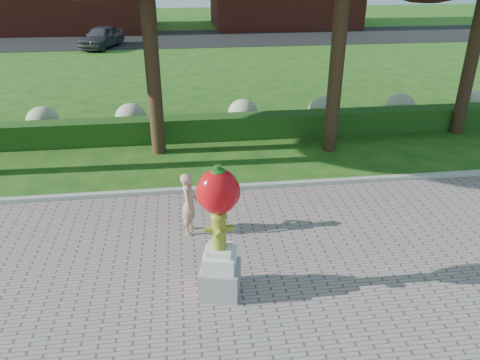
{
  "coord_description": "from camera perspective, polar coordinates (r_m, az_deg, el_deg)",
  "views": [
    {
      "loc": [
        -1.21,
        -8.17,
        5.79
      ],
      "look_at": [
        -0.02,
        1.0,
        1.28
      ],
      "focal_mm": 35.0,
      "sensor_mm": 36.0,
      "label": 1
    }
  ],
  "objects": [
    {
      "name": "ground",
      "position": [
        10.09,
        0.87,
        -9.04
      ],
      "size": [
        100.0,
        100.0,
        0.0
      ],
      "primitive_type": "plane",
      "color": "#174C13",
      "rests_on": "ground"
    },
    {
      "name": "parked_car",
      "position": [
        33.93,
        -16.53,
        16.4
      ],
      "size": [
        2.99,
        4.44,
        1.41
      ],
      "primitive_type": "imported",
      "rotation": [
        0.0,
        0.0,
        -0.36
      ],
      "color": "#414349",
      "rests_on": "street"
    },
    {
      "name": "curb",
      "position": [
        12.61,
        -1.07,
        -0.97
      ],
      "size": [
        40.0,
        0.18,
        0.15
      ],
      "primitive_type": "cube",
      "color": "#ADADA5",
      "rests_on": "ground"
    },
    {
      "name": "woman",
      "position": [
        10.46,
        -6.2,
        -2.86
      ],
      "size": [
        0.46,
        0.6,
        1.47
      ],
      "primitive_type": "imported",
      "rotation": [
        0.0,
        0.0,
        1.36
      ],
      "color": "tan",
      "rests_on": "walkway"
    },
    {
      "name": "hydrangea_row",
      "position": [
        17.1,
        -1.06,
        8.13
      ],
      "size": [
        20.1,
        1.1,
        0.99
      ],
      "color": "#A9B288",
      "rests_on": "ground"
    },
    {
      "name": "street",
      "position": [
        36.65,
        -5.65,
        16.8
      ],
      "size": [
        50.0,
        8.0,
        0.02
      ],
      "primitive_type": "cube",
      "color": "black",
      "rests_on": "ground"
    },
    {
      "name": "hydrant_sculpture",
      "position": [
        8.25,
        -2.57,
        -6.02
      ],
      "size": [
        0.85,
        0.85,
        2.61
      ],
      "rotation": [
        0.0,
        0.0,
        -0.23
      ],
      "color": "gray",
      "rests_on": "walkway"
    },
    {
      "name": "lawn_hedge",
      "position": [
        16.15,
        -2.68,
        6.46
      ],
      "size": [
        24.0,
        0.7,
        0.8
      ],
      "primitive_type": "cube",
      "color": "#1A4012",
      "rests_on": "ground"
    }
  ]
}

